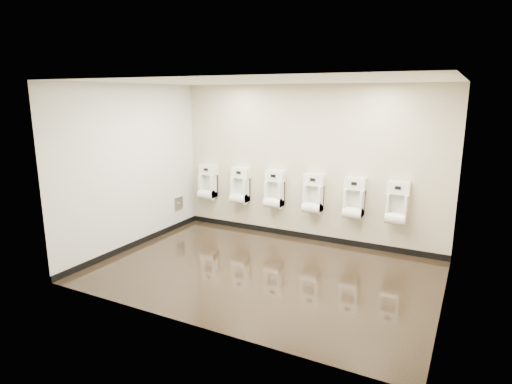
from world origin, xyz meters
TOP-DOWN VIEW (x-y plane):
  - ground at (0.00, 0.00)m, footprint 5.00×3.50m
  - ceiling at (0.00, 0.00)m, footprint 5.00×3.50m
  - back_wall at (0.00, 1.75)m, footprint 5.00×0.02m
  - front_wall at (0.00, -1.75)m, footprint 5.00×0.02m
  - left_wall at (-2.50, 0.00)m, footprint 0.02×3.50m
  - right_wall at (2.50, 0.00)m, footprint 0.02×3.50m
  - tile_overlay_left at (-2.50, 0.00)m, footprint 0.01×3.50m
  - skirting_back at (0.00, 1.74)m, footprint 5.00×0.02m
  - skirting_left at (-2.49, 0.00)m, footprint 0.02×3.50m
  - access_panel at (-2.48, 1.20)m, footprint 0.04×0.25m
  - urinal_0 at (-2.06, 1.63)m, footprint 0.37×0.28m
  - urinal_1 at (-1.31, 1.63)m, footprint 0.37×0.28m
  - urinal_2 at (-0.58, 1.63)m, footprint 0.37×0.28m
  - urinal_3 at (0.19, 1.63)m, footprint 0.37×0.28m
  - urinal_4 at (0.92, 1.63)m, footprint 0.37×0.28m
  - urinal_5 at (1.63, 1.63)m, footprint 0.37×0.28m

SIDE VIEW (x-z plane):
  - ground at x=0.00m, z-range 0.00..0.00m
  - skirting_back at x=0.00m, z-range 0.00..0.10m
  - skirting_left at x=-2.49m, z-range 0.00..0.10m
  - access_panel at x=-2.48m, z-range 0.38..0.62m
  - urinal_0 at x=-2.06m, z-range 0.50..1.19m
  - urinal_1 at x=-1.31m, z-range 0.50..1.19m
  - urinal_2 at x=-0.58m, z-range 0.50..1.19m
  - urinal_3 at x=0.19m, z-range 0.50..1.19m
  - urinal_4 at x=0.92m, z-range 0.50..1.19m
  - urinal_5 at x=1.63m, z-range 0.50..1.19m
  - back_wall at x=0.00m, z-range 0.00..2.80m
  - front_wall at x=0.00m, z-range 0.00..2.80m
  - left_wall at x=-2.50m, z-range 0.00..2.80m
  - right_wall at x=2.50m, z-range 0.00..2.80m
  - tile_overlay_left at x=-2.50m, z-range 0.00..2.80m
  - ceiling at x=0.00m, z-range 2.80..2.80m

